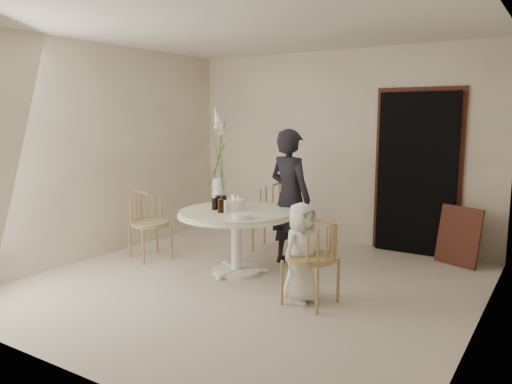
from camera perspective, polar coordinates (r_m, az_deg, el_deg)
The scene contains 18 objects.
ground at distance 5.48m, azimuth -0.68°, elevation -10.45°, with size 4.50×4.50×0.00m, color beige.
room_shell at distance 5.18m, azimuth -0.71°, elevation 6.74°, with size 4.50×4.50×4.50m.
doorway at distance 6.78m, azimuth 17.88°, elevation 1.95°, with size 1.00×0.10×2.10m, color black.
door_trim at distance 6.81m, azimuth 17.99°, elevation 2.49°, with size 1.12×0.03×2.22m, color brown.
table at distance 5.70m, azimuth -2.27°, elevation -3.26°, with size 1.33×1.33×0.73m.
picture_frame at distance 6.54m, azimuth 22.16°, elevation -4.67°, with size 0.54×0.04×0.72m, color brown.
chair_far at distance 6.81m, azimuth 2.33°, elevation -1.56°, with size 0.55×0.59×0.90m.
chair_right at distance 4.74m, azimuth 7.52°, elevation -6.63°, with size 0.54×0.51×0.85m.
chair_left at distance 6.53m, azimuth -12.54°, elevation -2.57°, with size 0.59×0.57×0.84m.
girl at distance 6.00m, azimuth 3.90°, elevation -0.65°, with size 0.60×0.39×1.65m, color black.
boy at distance 4.87m, azimuth 5.23°, elevation -6.90°, with size 0.48×0.31×0.98m, color white.
birthday_cake at distance 5.70m, azimuth -2.60°, elevation -1.47°, with size 0.25×0.25×0.17m.
cola_tumbler_a at distance 5.74m, azimuth -4.78°, elevation -1.35°, with size 0.06×0.06×0.14m, color black.
cola_tumbler_b at distance 5.56m, azimuth -4.05°, elevation -1.59°, with size 0.07×0.07×0.15m, color black.
cola_tumbler_c at distance 5.77m, azimuth -4.30°, elevation -1.16°, with size 0.08×0.08×0.16m, color black.
cola_tumbler_d at distance 5.71m, azimuth -3.75°, elevation -1.23°, with size 0.08×0.08×0.17m, color black.
plate_stack at distance 5.23m, azimuth -1.68°, elevation -2.78°, with size 0.21×0.21×0.05m, color white.
flower_vase at distance 6.08m, azimuth -4.25°, elevation 2.54°, with size 0.17×0.17×1.18m.
Camera 1 is at (2.82, -4.34, 1.80)m, focal length 35.00 mm.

